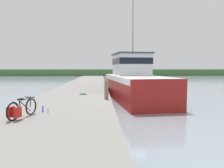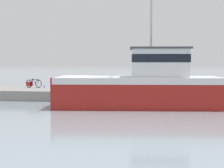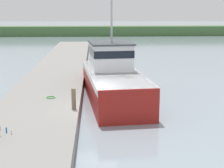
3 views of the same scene
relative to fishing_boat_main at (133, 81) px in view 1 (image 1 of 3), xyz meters
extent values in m
plane|color=#84939E|center=(-1.27, -5.01, -1.50)|extent=(320.00, 320.00, 0.00)
cube|color=gray|center=(-4.56, -5.01, -1.12)|extent=(4.90, 80.00, 0.76)
cube|color=#426638|center=(28.73, 58.32, -0.39)|extent=(180.00, 5.00, 2.21)
cube|color=maroon|center=(0.07, -0.64, -0.50)|extent=(4.45, 11.09, 2.00)
cone|color=maroon|center=(-0.59, 5.69, -0.50)|extent=(2.09, 2.13, 1.90)
cube|color=silver|center=(0.07, -0.64, 0.30)|extent=(4.49, 10.88, 0.40)
cube|color=silver|center=(-0.07, 0.70, 1.39)|extent=(3.03, 3.75, 1.78)
cube|color=black|center=(-0.07, 0.70, 1.70)|extent=(3.09, 3.83, 0.50)
cube|color=#3D4247|center=(-0.07, 0.70, 2.34)|extent=(3.27, 4.05, 0.12)
cylinder|color=#B2B2B7|center=(-0.02, 0.18, 6.01)|extent=(0.14, 0.14, 7.23)
torus|color=black|center=(-5.82, -10.46, -0.41)|extent=(0.26, 0.65, 0.67)
torus|color=black|center=(-5.50, -9.49, -0.41)|extent=(0.26, 0.65, 0.67)
cylinder|color=#232833|center=(-5.77, -10.30, -0.48)|extent=(0.14, 0.34, 0.18)
cylinder|color=#232833|center=(-5.70, -10.09, -0.31)|extent=(0.08, 0.14, 0.51)
cylinder|color=#232833|center=(-5.75, -10.25, -0.23)|extent=(0.18, 0.44, 0.38)
cylinder|color=#232833|center=(-5.62, -9.84, -0.32)|extent=(0.24, 0.63, 0.51)
cylinder|color=#232833|center=(-5.60, -9.79, -0.06)|extent=(0.20, 0.51, 0.05)
cylinder|color=#232833|center=(-5.51, -9.52, -0.24)|extent=(0.06, 0.10, 0.34)
cylinder|color=#232833|center=(-5.52, -9.55, -0.02)|extent=(0.43, 0.18, 0.04)
cube|color=black|center=(-5.69, -10.07, -0.03)|extent=(0.17, 0.26, 0.05)
cube|color=red|center=(-5.94, -10.36, -0.44)|extent=(0.21, 0.34, 0.37)
cube|color=red|center=(-5.67, -10.45, -0.44)|extent=(0.21, 0.34, 0.37)
cylinder|color=#756651|center=(-2.39, -5.29, -0.15)|extent=(0.24, 0.24, 1.18)
torus|color=green|center=(-3.97, -2.77, -0.72)|extent=(0.56, 0.56, 0.06)
cylinder|color=blue|center=(-5.20, -8.87, -0.62)|extent=(0.07, 0.07, 0.25)
cylinder|color=silver|center=(-4.94, -9.08, -0.64)|extent=(0.06, 0.06, 0.20)
camera|label=1|loc=(-2.75, -18.19, 1.11)|focal=35.00mm
camera|label=2|loc=(22.31, 0.87, 1.51)|focal=55.00mm
camera|label=3|loc=(-1.23, -23.65, 4.68)|focal=55.00mm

